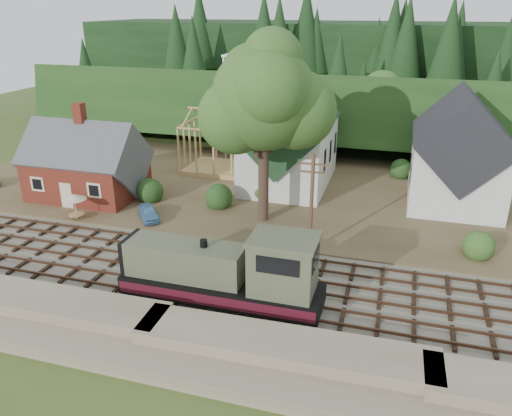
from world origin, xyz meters
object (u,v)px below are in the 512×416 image
(car_red, at_px, (450,206))
(patio_set, at_px, (74,198))
(locomotive, at_px, (228,274))
(car_blue, at_px, (149,212))

(car_red, xyz_separation_m, patio_set, (-31.34, -10.99, 1.39))
(locomotive, relative_size, patio_set, 5.51)
(patio_set, bearing_deg, car_red, 19.32)
(car_blue, height_order, car_red, car_blue)
(car_blue, bearing_deg, patio_set, 157.64)
(patio_set, bearing_deg, car_blue, 16.15)
(locomotive, distance_m, patio_set, 19.06)
(car_red, bearing_deg, car_blue, 141.50)
(car_blue, xyz_separation_m, car_red, (25.26, 9.23, -0.04))
(car_red, height_order, patio_set, patio_set)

